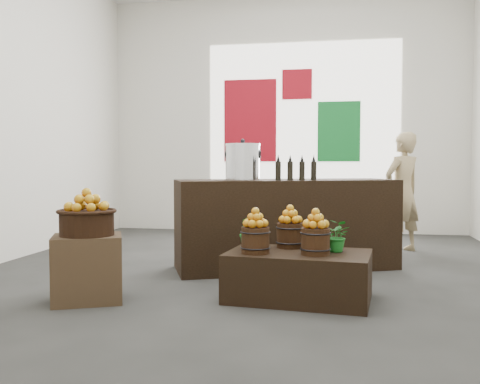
% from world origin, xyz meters
% --- Properties ---
extents(ground, '(7.00, 7.00, 0.00)m').
position_xyz_m(ground, '(0.00, 0.00, 0.00)').
color(ground, '#353533').
rests_on(ground, ground).
extents(back_wall, '(6.00, 0.04, 4.00)m').
position_xyz_m(back_wall, '(0.00, 3.50, 2.00)').
color(back_wall, silver).
rests_on(back_wall, ground).
extents(back_opening, '(3.20, 0.02, 2.40)m').
position_xyz_m(back_opening, '(0.30, 3.48, 2.00)').
color(back_opening, white).
rests_on(back_opening, back_wall).
extents(deco_red_left, '(0.90, 0.04, 1.40)m').
position_xyz_m(deco_red_left, '(-0.60, 3.47, 1.90)').
color(deco_red_left, maroon).
rests_on(deco_red_left, back_wall).
extents(deco_green_right, '(0.70, 0.04, 1.00)m').
position_xyz_m(deco_green_right, '(0.90, 3.47, 1.70)').
color(deco_green_right, '#116F29').
rests_on(deco_green_right, back_wall).
extents(deco_red_upper, '(0.50, 0.04, 0.50)m').
position_xyz_m(deco_red_upper, '(0.20, 3.47, 2.50)').
color(deco_red_upper, maroon).
rests_on(deco_red_upper, back_wall).
extents(crate, '(0.70, 0.64, 0.56)m').
position_xyz_m(crate, '(-1.22, -1.46, 0.28)').
color(crate, '#4F3A24').
rests_on(crate, ground).
extents(wicker_basket, '(0.45, 0.45, 0.20)m').
position_xyz_m(wicker_basket, '(-1.22, -1.46, 0.66)').
color(wicker_basket, black).
rests_on(wicker_basket, crate).
extents(apples_in_basket, '(0.35, 0.35, 0.19)m').
position_xyz_m(apples_in_basket, '(-1.22, -1.46, 0.86)').
color(apples_in_basket, '#AC1A05').
rests_on(apples_in_basket, wicker_basket).
extents(display_table, '(1.26, 0.86, 0.41)m').
position_xyz_m(display_table, '(0.53, -1.11, 0.21)').
color(display_table, black).
rests_on(display_table, ground).
extents(apple_bucket_front_left, '(0.24, 0.24, 0.22)m').
position_xyz_m(apple_bucket_front_left, '(0.18, -1.24, 0.52)').
color(apple_bucket_front_left, '#32190D').
rests_on(apple_bucket_front_left, display_table).
extents(apples_in_bucket_front_left, '(0.18, 0.18, 0.16)m').
position_xyz_m(apples_in_bucket_front_left, '(0.18, -1.24, 0.71)').
color(apples_in_bucket_front_left, '#AC1A05').
rests_on(apples_in_bucket_front_left, apple_bucket_front_left).
extents(apple_bucket_front_right, '(0.24, 0.24, 0.22)m').
position_xyz_m(apple_bucket_front_right, '(0.68, -1.22, 0.52)').
color(apple_bucket_front_right, '#32190D').
rests_on(apple_bucket_front_right, display_table).
extents(apples_in_bucket_front_right, '(0.18, 0.18, 0.16)m').
position_xyz_m(apples_in_bucket_front_right, '(0.68, -1.22, 0.71)').
color(apples_in_bucket_front_right, '#AC1A05').
rests_on(apples_in_bucket_front_right, apple_bucket_front_right).
extents(apple_bucket_rear, '(0.24, 0.24, 0.22)m').
position_xyz_m(apple_bucket_rear, '(0.44, -0.88, 0.52)').
color(apple_bucket_rear, '#32190D').
rests_on(apple_bucket_rear, display_table).
extents(apples_in_bucket_rear, '(0.18, 0.18, 0.16)m').
position_xyz_m(apples_in_bucket_rear, '(0.44, -0.88, 0.71)').
color(apples_in_bucket_rear, '#AC1A05').
rests_on(apples_in_bucket_rear, apple_bucket_rear).
extents(herb_garnish_right, '(0.31, 0.30, 0.28)m').
position_xyz_m(herb_garnish_right, '(0.85, -1.04, 0.55)').
color(herb_garnish_right, '#15661D').
rests_on(herb_garnish_right, display_table).
extents(herb_garnish_left, '(0.18, 0.17, 0.28)m').
position_xyz_m(herb_garnish_left, '(0.07, -0.96, 0.55)').
color(herb_garnish_left, '#15661D').
rests_on(herb_garnish_left, display_table).
extents(counter, '(2.52, 1.62, 0.99)m').
position_xyz_m(counter, '(0.30, 0.26, 0.49)').
color(counter, black).
rests_on(counter, ground).
extents(stock_pot_left, '(0.37, 0.37, 0.37)m').
position_xyz_m(stock_pot_left, '(-0.15, 0.07, 1.17)').
color(stock_pot_left, silver).
rests_on(stock_pot_left, counter).
extents(oil_cruets, '(0.35, 0.19, 0.27)m').
position_xyz_m(oil_cruets, '(0.40, 0.04, 1.12)').
color(oil_cruets, black).
rests_on(oil_cruets, counter).
extents(shopper, '(0.68, 0.66, 1.58)m').
position_xyz_m(shopper, '(1.72, 1.66, 0.79)').
color(shopper, tan).
rests_on(shopper, ground).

